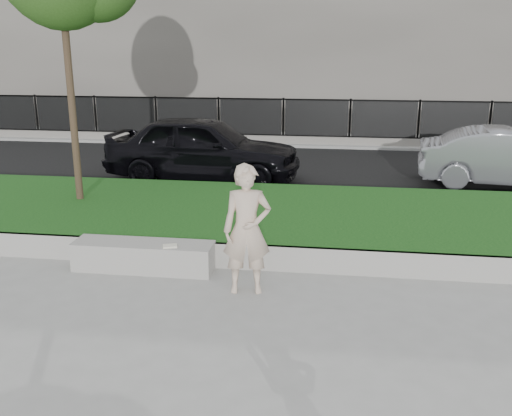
% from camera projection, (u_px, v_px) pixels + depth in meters
% --- Properties ---
extents(ground, '(90.00, 90.00, 0.00)m').
position_uv_depth(ground, '(242.00, 298.00, 7.79)').
color(ground, gray).
rests_on(ground, ground).
extents(grass_bank, '(34.00, 4.00, 0.40)m').
position_uv_depth(grass_bank, '(269.00, 219.00, 10.58)').
color(grass_bank, black).
rests_on(grass_bank, ground).
extents(grass_kerb, '(34.00, 0.08, 0.40)m').
position_uv_depth(grass_kerb, '(253.00, 257.00, 8.72)').
color(grass_kerb, gray).
rests_on(grass_kerb, ground).
extents(street, '(34.00, 7.00, 0.04)m').
position_uv_depth(street, '(292.00, 168.00, 15.86)').
color(street, black).
rests_on(street, ground).
extents(far_pavement, '(34.00, 3.00, 0.12)m').
position_uv_depth(far_pavement, '(303.00, 140.00, 20.13)').
color(far_pavement, gray).
rests_on(far_pavement, ground).
extents(iron_fence, '(32.00, 0.30, 1.50)m').
position_uv_depth(iron_fence, '(301.00, 131.00, 19.05)').
color(iron_fence, slate).
rests_on(iron_fence, far_pavement).
extents(building_facade, '(34.00, 10.00, 10.00)m').
position_uv_depth(building_facade, '(315.00, 5.00, 25.41)').
color(building_facade, '#5B5650').
rests_on(building_facade, ground).
extents(stone_bench, '(2.15, 0.54, 0.44)m').
position_uv_depth(stone_bench, '(144.00, 256.00, 8.71)').
color(stone_bench, gray).
rests_on(stone_bench, ground).
extents(man, '(0.72, 0.54, 1.81)m').
position_uv_depth(man, '(247.00, 230.00, 7.77)').
color(man, beige).
rests_on(man, ground).
extents(book, '(0.25, 0.21, 0.02)m').
position_uv_depth(book, '(170.00, 246.00, 8.47)').
color(book, white).
rests_on(book, stone_bench).
extents(car_dark, '(4.90, 2.22, 1.63)m').
position_uv_depth(car_dark, '(203.00, 148.00, 14.09)').
color(car_dark, black).
rests_on(car_dark, street).
extents(car_silver, '(4.34, 1.91, 1.39)m').
position_uv_depth(car_silver, '(511.00, 158.00, 13.48)').
color(car_silver, gray).
rests_on(car_silver, street).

